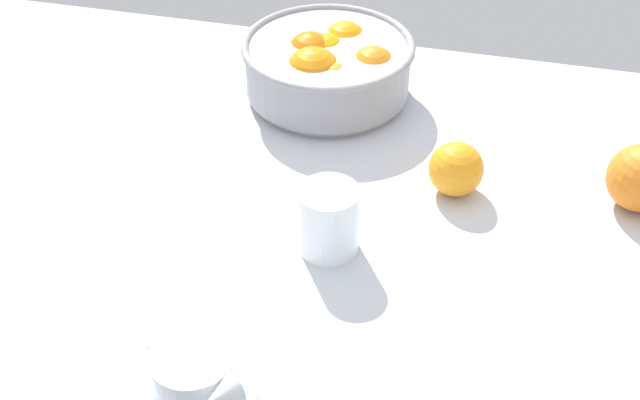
% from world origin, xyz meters
% --- Properties ---
extents(ground_plane, '(1.45, 0.95, 0.03)m').
position_xyz_m(ground_plane, '(0.00, 0.00, -0.01)').
color(ground_plane, silver).
extents(fruit_bowl, '(0.25, 0.25, 0.10)m').
position_xyz_m(fruit_bowl, '(-0.05, 0.29, 0.05)').
color(fruit_bowl, '#99999E').
rests_on(fruit_bowl, ground_plane).
extents(juice_glass, '(0.07, 0.07, 0.09)m').
position_xyz_m(juice_glass, '(0.02, -0.03, 0.04)').
color(juice_glass, white).
rests_on(juice_glass, ground_plane).
extents(loose_orange_2, '(0.07, 0.07, 0.07)m').
position_xyz_m(loose_orange_2, '(0.16, 0.11, 0.04)').
color(loose_orange_2, orange).
rests_on(loose_orange_2, ground_plane).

